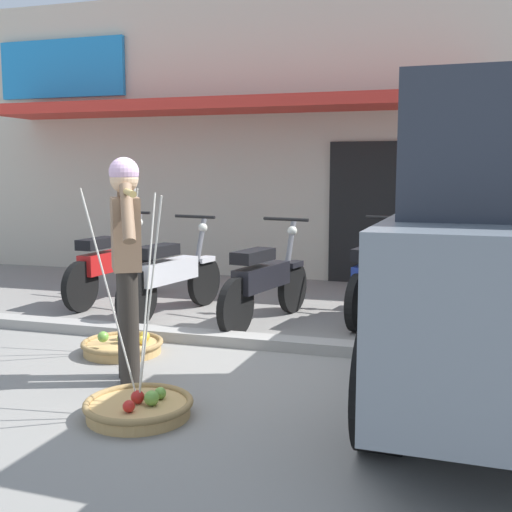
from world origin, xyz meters
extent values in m
plane|color=gray|center=(0.00, 0.00, 0.00)|extent=(90.00, 90.00, 0.00)
cube|color=gray|center=(0.00, 0.70, 0.05)|extent=(20.00, 0.24, 0.10)
cylinder|color=#2D2823|center=(-0.51, -0.57, 0.43)|extent=(0.15, 0.15, 0.86)
cylinder|color=#2D2823|center=(-0.61, -0.42, 0.43)|extent=(0.15, 0.15, 0.86)
cube|color=#84664C|center=(-0.56, -0.49, 1.13)|extent=(0.35, 0.39, 0.54)
sphere|color=#E0B78E|center=(-0.56, -0.49, 1.53)|extent=(0.21, 0.21, 0.21)
sphere|color=#D1A8CC|center=(-0.56, -0.49, 1.58)|extent=(0.22, 0.22, 0.22)
cylinder|color=#84664C|center=(-0.43, -0.70, 1.30)|extent=(0.26, 0.33, 0.43)
cylinder|color=#84664C|center=(-0.69, -0.29, 1.30)|extent=(0.26, 0.33, 0.43)
cylinder|color=tan|center=(-0.56, -0.49, 1.45)|extent=(0.86, 1.31, 0.04)
cylinder|color=tan|center=(-0.15, -1.14, 0.04)|extent=(0.67, 0.67, 0.09)
torus|color=olive|center=(-0.15, -1.14, 0.10)|extent=(0.72, 0.72, 0.05)
sphere|color=#6BA63F|center=(-0.05, -1.02, 0.13)|extent=(0.08, 0.08, 0.08)
sphere|color=#B3211C|center=(-0.15, -1.14, 0.13)|extent=(0.09, 0.09, 0.09)
sphere|color=red|center=(-0.14, -1.29, 0.13)|extent=(0.08, 0.08, 0.08)
sphere|color=#67A03D|center=(-0.05, -1.14, 0.14)|extent=(0.10, 0.10, 0.10)
cylinder|color=silver|center=(-0.15, -0.98, 0.77)|extent=(0.01, 0.32, 1.36)
cylinder|color=silver|center=(-0.28, -1.21, 0.77)|extent=(0.28, 0.17, 1.36)
cylinder|color=silver|center=(-0.02, -1.21, 0.77)|extent=(0.28, 0.17, 1.36)
cylinder|color=tan|center=(-0.97, 0.15, 0.04)|extent=(0.67, 0.67, 0.09)
torus|color=olive|center=(-0.97, 0.15, 0.10)|extent=(0.72, 0.72, 0.05)
sphere|color=#639A3A|center=(-0.97, 0.15, 0.14)|extent=(0.09, 0.09, 0.09)
sphere|color=yellow|center=(-0.78, 0.16, 0.13)|extent=(0.08, 0.08, 0.08)
sphere|color=gold|center=(-0.81, 0.25, 0.14)|extent=(0.10, 0.10, 0.10)
sphere|color=red|center=(-0.96, 0.15, 0.13)|extent=(0.09, 0.09, 0.09)
sphere|color=#6BA53F|center=(-1.04, -0.05, 0.19)|extent=(0.09, 0.09, 0.09)
sphere|color=gold|center=(-0.98, 0.28, 0.19)|extent=(0.09, 0.09, 0.09)
cylinder|color=silver|center=(-0.97, 0.30, 0.77)|extent=(0.01, 0.32, 1.36)
cylinder|color=silver|center=(-1.11, 0.07, 0.77)|extent=(0.28, 0.17, 1.36)
cylinder|color=silver|center=(-0.84, 0.07, 0.77)|extent=(0.28, 0.17, 1.36)
cylinder|color=black|center=(-2.12, 2.74, 0.29)|extent=(0.14, 0.59, 0.58)
cylinder|color=black|center=(-2.24, 1.51, 0.29)|extent=(0.14, 0.59, 0.58)
cube|color=red|center=(-2.12, 2.74, 0.55)|extent=(0.17, 0.29, 0.06)
cube|color=red|center=(-2.19, 2.03, 0.51)|extent=(0.29, 0.92, 0.24)
cube|color=black|center=(-2.21, 1.85, 0.75)|extent=(0.28, 0.58, 0.12)
cylinder|color=slate|center=(-2.13, 2.65, 0.68)|extent=(0.09, 0.30, 0.76)
cylinder|color=black|center=(-2.14, 2.57, 1.07)|extent=(0.54, 0.09, 0.04)
sphere|color=silver|center=(-2.12, 2.72, 0.93)|extent=(0.11, 0.11, 0.11)
cylinder|color=black|center=(-1.04, 2.27, 0.29)|extent=(0.20, 0.58, 0.58)
cylinder|color=black|center=(-1.30, 1.05, 0.29)|extent=(0.20, 0.58, 0.58)
cube|color=silver|center=(-1.04, 2.27, 0.55)|extent=(0.20, 0.30, 0.06)
cube|color=silver|center=(-1.19, 1.56, 0.51)|extent=(0.38, 0.92, 0.24)
cube|color=black|center=(-1.23, 1.39, 0.75)|extent=(0.33, 0.59, 0.12)
cylinder|color=slate|center=(-1.06, 2.17, 0.68)|extent=(0.12, 0.30, 0.76)
cylinder|color=black|center=(-1.07, 2.09, 1.07)|extent=(0.54, 0.15, 0.04)
sphere|color=silver|center=(-1.04, 2.25, 0.93)|extent=(0.11, 0.11, 0.11)
cylinder|color=black|center=(0.06, 2.19, 0.29)|extent=(0.20, 0.58, 0.58)
cylinder|color=black|center=(-0.20, 0.98, 0.29)|extent=(0.20, 0.58, 0.58)
cube|color=black|center=(0.06, 2.19, 0.55)|extent=(0.20, 0.30, 0.06)
cube|color=black|center=(-0.09, 1.49, 0.51)|extent=(0.39, 0.92, 0.24)
cube|color=black|center=(-0.13, 1.31, 0.75)|extent=(0.33, 0.59, 0.12)
cylinder|color=slate|center=(0.04, 2.09, 0.68)|extent=(0.12, 0.30, 0.76)
cylinder|color=black|center=(0.03, 2.01, 1.07)|extent=(0.54, 0.15, 0.04)
sphere|color=silver|center=(0.06, 2.17, 0.93)|extent=(0.11, 0.11, 0.11)
cylinder|color=black|center=(1.11, 2.77, 0.29)|extent=(0.18, 0.58, 0.58)
cylinder|color=black|center=(0.89, 1.55, 0.29)|extent=(0.18, 0.58, 0.58)
cube|color=navy|center=(1.11, 2.77, 0.55)|extent=(0.19, 0.30, 0.06)
cube|color=navy|center=(0.98, 2.06, 0.51)|extent=(0.36, 0.92, 0.24)
cube|color=black|center=(0.95, 1.88, 0.75)|extent=(0.32, 0.59, 0.12)
cylinder|color=slate|center=(1.09, 2.67, 0.68)|extent=(0.11, 0.30, 0.76)
cylinder|color=black|center=(1.08, 2.59, 1.07)|extent=(0.54, 0.13, 0.04)
sphere|color=silver|center=(1.11, 2.75, 0.93)|extent=(0.11, 0.11, 0.11)
cylinder|color=black|center=(1.42, -1.16, 0.38)|extent=(0.29, 0.77, 0.76)
cylinder|color=black|center=(1.52, 1.75, 0.38)|extent=(0.29, 0.77, 0.76)
cube|color=beige|center=(-1.34, 6.91, 2.10)|extent=(13.00, 5.00, 4.20)
cube|color=red|center=(-1.34, 3.91, 2.50)|extent=(7.15, 1.00, 0.16)
cube|color=#1E84D1|center=(-4.26, 4.36, 3.20)|extent=(2.20, 0.08, 0.90)
cube|color=black|center=(0.61, 4.39, 1.00)|extent=(1.10, 0.06, 2.00)
camera|label=1|loc=(1.76, -4.76, 1.60)|focal=45.11mm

